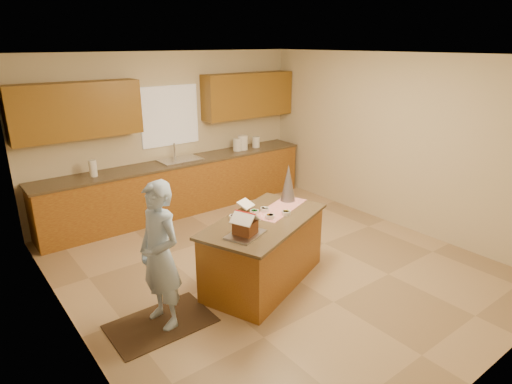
% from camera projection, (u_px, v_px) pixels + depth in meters
% --- Properties ---
extents(floor, '(5.50, 5.50, 0.00)m').
position_uv_depth(floor, '(271.00, 264.00, 5.85)').
color(floor, tan).
rests_on(floor, ground).
extents(ceiling, '(5.50, 5.50, 0.00)m').
position_uv_depth(ceiling, '(274.00, 55.00, 4.96)').
color(ceiling, silver).
rests_on(ceiling, floor).
extents(wall_back, '(5.50, 5.50, 0.00)m').
position_uv_depth(wall_back, '(170.00, 133.00, 7.45)').
color(wall_back, beige).
rests_on(wall_back, floor).
extents(wall_front, '(5.50, 5.50, 0.00)m').
position_uv_depth(wall_front, '(499.00, 246.00, 3.35)').
color(wall_front, beige).
rests_on(wall_front, floor).
extents(wall_left, '(5.50, 5.50, 0.00)m').
position_uv_depth(wall_left, '(62.00, 214.00, 3.96)').
color(wall_left, beige).
rests_on(wall_left, floor).
extents(wall_right, '(5.50, 5.50, 0.00)m').
position_uv_depth(wall_right, '(394.00, 141.00, 6.84)').
color(wall_right, beige).
rests_on(wall_right, floor).
extents(stone_accent, '(0.00, 2.50, 2.50)m').
position_uv_depth(stone_accent, '(95.00, 256.00, 3.40)').
color(stone_accent, gray).
rests_on(stone_accent, wall_left).
extents(window_curtain, '(1.05, 0.03, 1.00)m').
position_uv_depth(window_curtain, '(170.00, 116.00, 7.33)').
color(window_curtain, white).
rests_on(window_curtain, wall_back).
extents(back_counter_base, '(4.80, 0.60, 0.88)m').
position_uv_depth(back_counter_base, '(182.00, 188.00, 7.53)').
color(back_counter_base, '#9C6D20').
rests_on(back_counter_base, floor).
extents(back_counter_top, '(4.85, 0.63, 0.04)m').
position_uv_depth(back_counter_top, '(180.00, 162.00, 7.38)').
color(back_counter_top, brown).
rests_on(back_counter_top, back_counter_base).
extents(upper_cabinet_left, '(1.85, 0.35, 0.80)m').
position_uv_depth(upper_cabinet_left, '(76.00, 111.00, 6.24)').
color(upper_cabinet_left, '#8D5E1E').
rests_on(upper_cabinet_left, wall_back).
extents(upper_cabinet_right, '(1.85, 0.35, 0.80)m').
position_uv_depth(upper_cabinet_right, '(248.00, 95.00, 8.03)').
color(upper_cabinet_right, '#8D5E1E').
rests_on(upper_cabinet_right, wall_back).
extents(sink, '(0.70, 0.45, 0.12)m').
position_uv_depth(sink, '(180.00, 163.00, 7.38)').
color(sink, silver).
rests_on(sink, back_counter_top).
extents(faucet, '(0.03, 0.03, 0.28)m').
position_uv_depth(faucet, '(174.00, 151.00, 7.46)').
color(faucet, silver).
rests_on(faucet, back_counter_top).
extents(island_base, '(1.83, 1.37, 0.80)m').
position_uv_depth(island_base, '(264.00, 252.00, 5.31)').
color(island_base, '#9C6D20').
rests_on(island_base, floor).
extents(island_top, '(1.92, 1.46, 0.04)m').
position_uv_depth(island_top, '(264.00, 221.00, 5.17)').
color(island_top, brown).
rests_on(island_top, island_base).
extents(table_runner, '(0.97, 0.64, 0.01)m').
position_uv_depth(table_runner, '(280.00, 208.00, 5.50)').
color(table_runner, '#B30C14').
rests_on(table_runner, island_top).
extents(baking_tray, '(0.50, 0.44, 0.02)m').
position_uv_depth(baking_tray, '(245.00, 234.00, 4.73)').
color(baking_tray, silver).
rests_on(baking_tray, island_top).
extents(cookbook, '(0.24, 0.22, 0.09)m').
position_uv_depth(cookbook, '(246.00, 204.00, 5.42)').
color(cookbook, white).
rests_on(cookbook, island_top).
extents(tinsel_tree, '(0.26, 0.26, 0.50)m').
position_uv_depth(tinsel_tree, '(288.00, 183.00, 5.68)').
color(tinsel_tree, '#9F9FAA').
rests_on(tinsel_tree, island_top).
extents(rug, '(1.07, 0.69, 0.01)m').
position_uv_depth(rug, '(161.00, 323.00, 4.61)').
color(rug, black).
rests_on(rug, floor).
extents(boy, '(0.46, 0.62, 1.57)m').
position_uv_depth(boy, '(160.00, 256.00, 4.38)').
color(boy, '#ACCCF4').
rests_on(boy, rug).
extents(canister_a, '(0.17, 0.17, 0.23)m').
position_uv_depth(canister_a, '(237.00, 145.00, 8.03)').
color(canister_a, white).
rests_on(canister_a, back_counter_top).
extents(canister_b, '(0.19, 0.19, 0.27)m').
position_uv_depth(canister_b, '(243.00, 143.00, 8.09)').
color(canister_b, white).
rests_on(canister_b, back_counter_top).
extents(canister_c, '(0.15, 0.15, 0.21)m').
position_uv_depth(canister_c, '(256.00, 142.00, 8.28)').
color(canister_c, white).
rests_on(canister_c, back_counter_top).
extents(paper_towel, '(0.11, 0.11, 0.25)m').
position_uv_depth(paper_towel, '(93.00, 168.00, 6.49)').
color(paper_towel, white).
rests_on(paper_towel, back_counter_top).
extents(gingerbread_house, '(0.33, 0.33, 0.26)m').
position_uv_depth(gingerbread_house, '(245.00, 225.00, 4.70)').
color(gingerbread_house, brown).
rests_on(gingerbread_house, baking_tray).
extents(candy_bowls, '(0.69, 0.39, 0.05)m').
position_uv_depth(candy_bowls, '(259.00, 214.00, 5.25)').
color(candy_bowls, white).
rests_on(candy_bowls, island_top).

